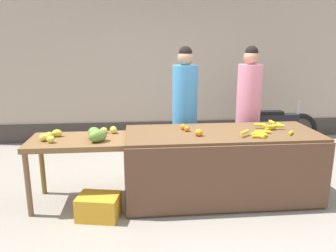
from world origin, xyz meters
TOP-DOWN VIEW (x-y plane):
  - ground_plane at (0.00, 0.00)m, footprint 24.00×24.00m
  - market_wall_back at (0.00, 2.71)m, footprint 7.71×0.23m
  - fruit_stall_counter at (0.32, -0.01)m, footprint 2.29×0.93m
  - side_table_wooden at (-1.35, 0.00)m, footprint 1.17×0.67m
  - banana_bunch_pile at (0.83, -0.08)m, footprint 0.70×0.64m
  - orange_pile at (-0.04, -0.04)m, footprint 0.22×0.37m
  - mango_papaya_pile at (-1.27, -0.04)m, footprint 0.87×0.55m
  - vendor_woman_blue_shirt at (-0.03, 0.70)m, footprint 0.34×0.34m
  - vendor_woman_pink_shirt at (0.89, 0.74)m, footprint 0.34×0.34m
  - parked_motorcycle at (1.75, 1.77)m, footprint 1.60×0.18m
  - produce_crate at (-1.13, -0.40)m, footprint 0.49×0.40m
  - produce_sack at (-0.51, 0.65)m, footprint 0.39×0.34m

SIDE VIEW (x-z plane):
  - ground_plane at x=0.00m, z-range 0.00..0.00m
  - produce_crate at x=-1.13m, z-range 0.00..0.26m
  - produce_sack at x=-0.51m, z-range 0.00..0.45m
  - parked_motorcycle at x=1.75m, z-range -0.04..0.84m
  - fruit_stall_counter at x=0.32m, z-range 0.00..0.83m
  - side_table_wooden at x=-1.35m, z-range 0.29..1.08m
  - mango_papaya_pile at x=-1.27m, z-range 0.78..0.92m
  - banana_bunch_pile at x=0.83m, z-range 0.83..0.89m
  - orange_pile at x=-0.04m, z-range 0.83..0.91m
  - vendor_woman_blue_shirt at x=-0.03m, z-range 0.01..1.83m
  - vendor_woman_pink_shirt at x=0.89m, z-range 0.01..1.84m
  - market_wall_back at x=0.00m, z-range -0.03..3.49m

